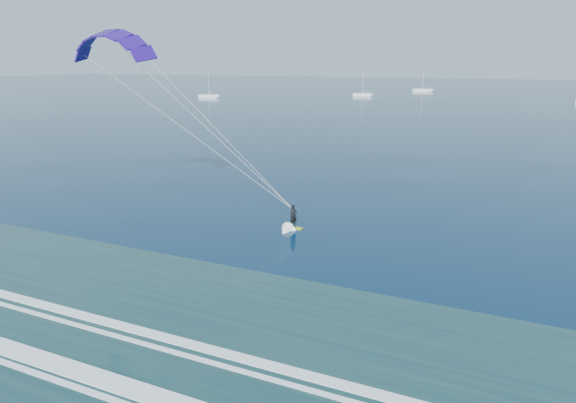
% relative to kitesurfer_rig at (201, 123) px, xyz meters
% --- Properties ---
extents(kitesurfer_rig, '(18.73, 8.03, 17.01)m').
position_rel_kitesurfer_rig_xyz_m(kitesurfer_rig, '(0.00, 0.00, 0.00)').
color(kitesurfer_rig, '#A2C316').
rests_on(kitesurfer_rig, ground).
extents(sailboat_0, '(8.47, 2.40, 11.55)m').
position_rel_kitesurfer_rig_xyz_m(sailboat_0, '(-89.56, 137.41, -8.11)').
color(sailboat_0, silver).
rests_on(sailboat_0, ground).
extents(sailboat_1, '(7.43, 2.40, 10.38)m').
position_rel_kitesurfer_rig_xyz_m(sailboat_1, '(-37.80, 170.96, -8.11)').
color(sailboat_1, silver).
rests_on(sailboat_1, ground).
extents(sailboat_2, '(8.73, 2.40, 11.77)m').
position_rel_kitesurfer_rig_xyz_m(sailboat_2, '(-22.12, 215.71, -8.10)').
color(sailboat_2, silver).
rests_on(sailboat_2, ground).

